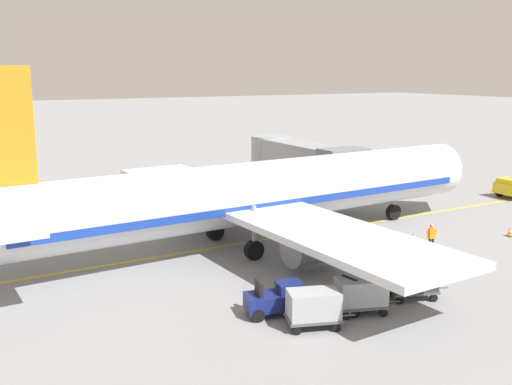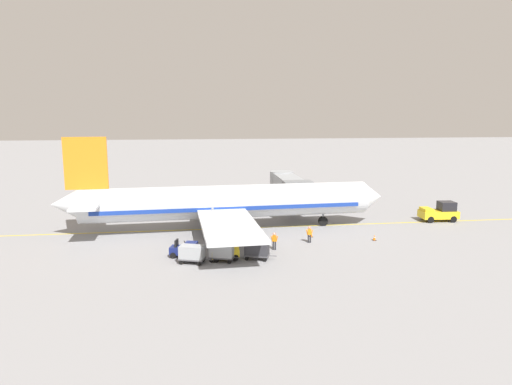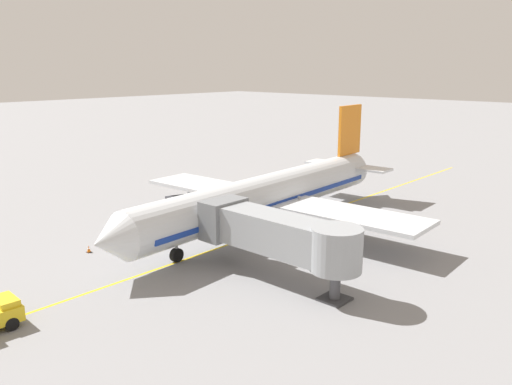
# 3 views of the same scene
# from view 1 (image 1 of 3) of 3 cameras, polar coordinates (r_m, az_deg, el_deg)

# --- Properties ---
(ground_plane) EXTENTS (400.00, 400.00, 0.00)m
(ground_plane) POSITION_cam_1_polar(r_m,az_deg,el_deg) (35.30, -2.46, -5.23)
(ground_plane) COLOR gray
(gate_lead_in_line) EXTENTS (0.24, 80.00, 0.01)m
(gate_lead_in_line) POSITION_cam_1_polar(r_m,az_deg,el_deg) (35.30, -2.46, -5.22)
(gate_lead_in_line) COLOR gold
(gate_lead_in_line) RESTS_ON ground
(parked_airliner) EXTENTS (30.22, 37.32, 10.63)m
(parked_airliner) POSITION_cam_1_polar(r_m,az_deg,el_deg) (34.62, 0.20, -0.11)
(parked_airliner) COLOR silver
(parked_airliner) RESTS_ON ground
(jet_bridge) EXTENTS (12.95, 3.50, 4.98)m
(jet_bridge) POSITION_cam_1_polar(r_m,az_deg,el_deg) (46.49, 4.51, 3.25)
(jet_bridge) COLOR #93999E
(jet_bridge) RESTS_ON ground
(baggage_tug_lead) EXTENTS (1.56, 2.63, 1.62)m
(baggage_tug_lead) POSITION_cam_1_polar(r_m,az_deg,el_deg) (26.42, 10.35, -9.75)
(baggage_tug_lead) COLOR gold
(baggage_tug_lead) RESTS_ON ground
(baggage_tug_trailing) EXTENTS (1.80, 2.71, 1.62)m
(baggage_tug_trailing) POSITION_cam_1_polar(r_m,az_deg,el_deg) (25.40, 2.00, -10.46)
(baggage_tug_trailing) COLOR navy
(baggage_tug_trailing) RESTS_ON ground
(baggage_cart_front) EXTENTS (1.95, 2.96, 1.58)m
(baggage_cart_front) POSITION_cam_1_polar(r_m,az_deg,el_deg) (27.95, 15.22, -8.25)
(baggage_cart_front) COLOR #4C4C51
(baggage_cart_front) RESTS_ON ground
(baggage_cart_second_in_train) EXTENTS (1.95, 2.96, 1.58)m
(baggage_cart_second_in_train) POSITION_cam_1_polar(r_m,az_deg,el_deg) (25.83, 10.35, -9.71)
(baggage_cart_second_in_train) COLOR #4C4C51
(baggage_cart_second_in_train) RESTS_ON ground
(baggage_cart_third_in_train) EXTENTS (1.95, 2.96, 1.58)m
(baggage_cart_third_in_train) POSITION_cam_1_polar(r_m,az_deg,el_deg) (24.19, 5.70, -11.08)
(baggage_cart_third_in_train) COLOR #4C4C51
(baggage_cart_third_in_train) RESTS_ON ground
(ground_crew_wing_walker) EXTENTS (0.36, 0.71, 1.69)m
(ground_crew_wing_walker) POSITION_cam_1_polar(r_m,az_deg,el_deg) (31.12, 14.48, -6.13)
(ground_crew_wing_walker) COLOR #232328
(ground_crew_wing_walker) RESTS_ON ground
(ground_crew_loader) EXTENTS (0.32, 0.72, 1.69)m
(ground_crew_loader) POSITION_cam_1_polar(r_m,az_deg,el_deg) (35.18, 16.96, -4.19)
(ground_crew_loader) COLOR #232328
(ground_crew_loader) RESTS_ON ground
(safety_cone_nose_left) EXTENTS (0.36, 0.36, 0.59)m
(safety_cone_nose_left) POSITION_cam_1_polar(r_m,az_deg,el_deg) (40.48, 23.78, -3.59)
(safety_cone_nose_left) COLOR black
(safety_cone_nose_left) RESTS_ON ground
(safety_cone_nose_right) EXTENTS (0.36, 0.36, 0.59)m
(safety_cone_nose_right) POSITION_cam_1_polar(r_m,az_deg,el_deg) (37.29, 15.33, -4.26)
(safety_cone_nose_right) COLOR black
(safety_cone_nose_right) RESTS_ON ground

